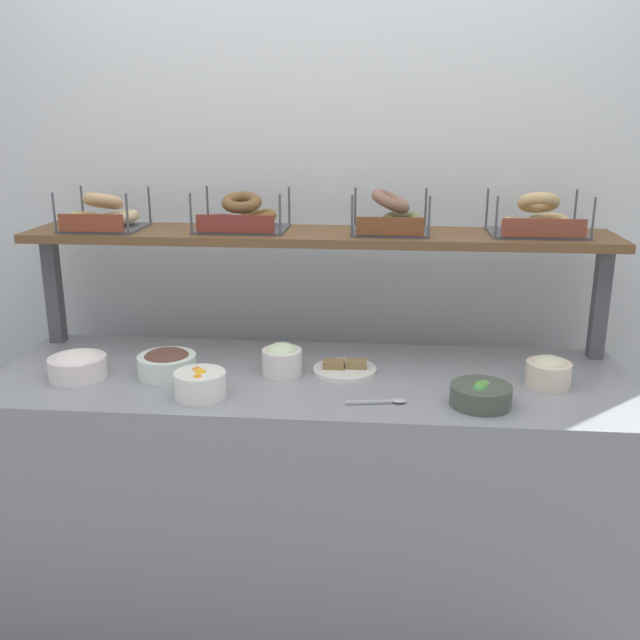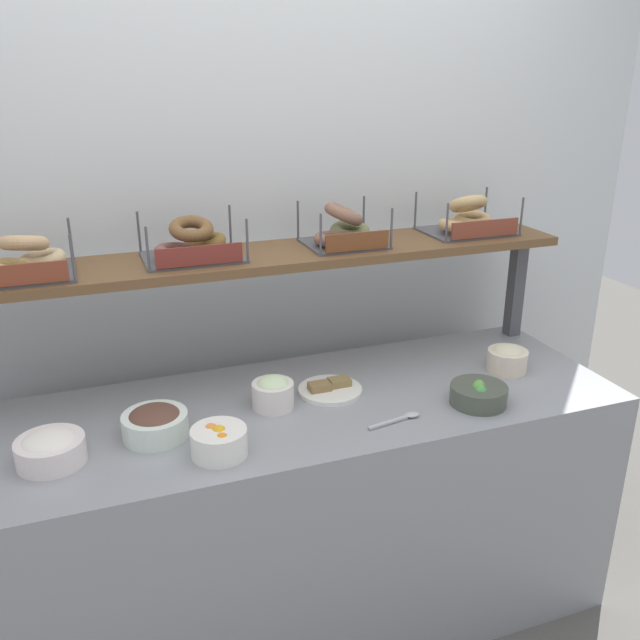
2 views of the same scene
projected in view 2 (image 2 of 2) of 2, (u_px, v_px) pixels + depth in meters
name	position (u px, v px, depth m)	size (l,w,h in m)	color
ground_plane	(304.00, 611.00, 2.46)	(8.00, 8.00, 0.00)	#595651
back_wall	(253.00, 254.00, 2.52)	(3.28, 0.06, 2.40)	silver
deli_counter	(303.00, 514.00, 2.31)	(2.08, 0.70, 0.85)	gray
shelf_riser_right	(516.00, 286.00, 2.64)	(0.05, 0.05, 0.40)	#4C4C51
upper_shelf	(274.00, 256.00, 2.25)	(2.04, 0.32, 0.03)	brown
bowl_veggie_mix	(479.00, 394.00, 2.15)	(0.18, 0.18, 0.07)	#485043
bowl_potato_salad	(507.00, 358.00, 2.37)	(0.14, 0.14, 0.10)	beige
bowl_chocolate_spread	(155.00, 423.00, 1.95)	(0.19, 0.19, 0.09)	white
bowl_fruit_salad	(219.00, 441.00, 1.86)	(0.16, 0.16, 0.09)	white
bowl_scallion_spread	(273.00, 392.00, 2.12)	(0.13, 0.13, 0.11)	white
bowl_cream_cheese	(50.00, 448.00, 1.82)	(0.18, 0.18, 0.09)	white
serving_plate_white	(330.00, 389.00, 2.23)	(0.21, 0.21, 0.04)	white
serving_spoon_near_plate	(402.00, 418.00, 2.05)	(0.18, 0.05, 0.01)	#B7B7BC
bagel_basket_plain	(26.00, 261.00, 1.97)	(0.27, 0.24, 0.14)	#4C4C51
bagel_basket_cinnamon_raisin	(192.00, 245.00, 2.15)	(0.31, 0.24, 0.14)	#4C4C51
bagel_basket_poppy	(343.00, 231.00, 2.31)	(0.27, 0.24, 0.15)	#4C4C51
bagel_basket_sesame	(467.00, 220.00, 2.48)	(0.32, 0.26, 0.15)	#4C4C51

